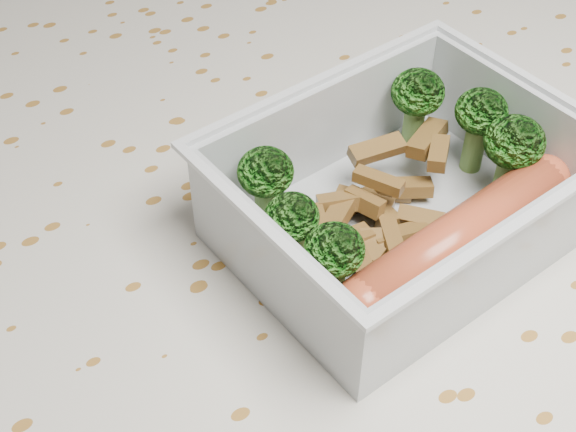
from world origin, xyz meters
TOP-DOWN VIEW (x-y plane):
  - dining_table at (0.00, 0.00)m, footprint 1.40×0.90m
  - tablecloth at (0.00, 0.00)m, footprint 1.46×0.96m
  - lunch_container at (0.06, -0.03)m, footprint 0.20×0.17m
  - broccoli_florets at (0.06, -0.01)m, footprint 0.16×0.11m
  - meat_pile at (0.05, -0.02)m, footprint 0.11×0.07m
  - sausage at (0.06, -0.06)m, footprint 0.16×0.05m

SIDE VIEW (x-z plane):
  - dining_table at x=0.00m, z-range 0.29..1.04m
  - tablecloth at x=0.00m, z-range 0.62..0.81m
  - meat_pile at x=0.05m, z-range 0.76..0.79m
  - lunch_container at x=0.06m, z-range 0.75..0.81m
  - sausage at x=0.06m, z-range 0.77..0.80m
  - broccoli_florets at x=0.06m, z-range 0.77..0.82m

